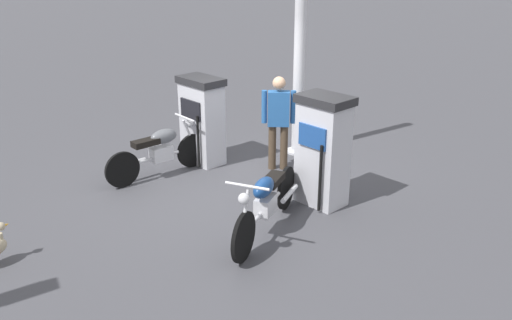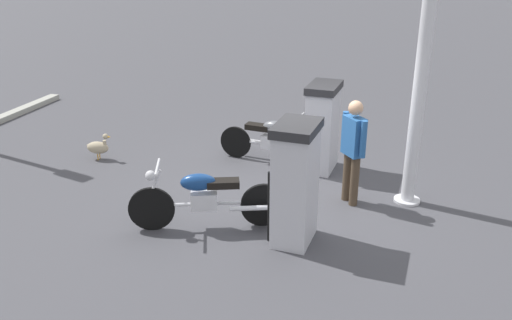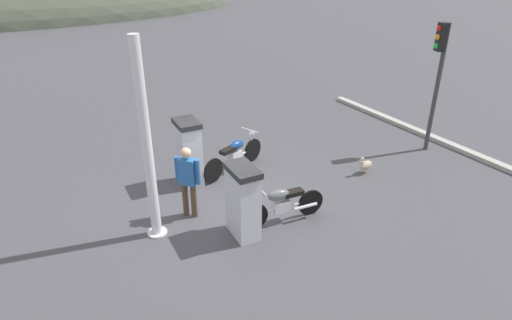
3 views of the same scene
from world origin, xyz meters
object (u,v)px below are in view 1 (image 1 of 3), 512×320
(canopy_support_pole, at_px, (300,49))
(attendant_person, at_px, (279,117))
(fuel_pump_far, at_px, (323,150))
(fuel_pump_near, at_px, (202,120))
(motorcycle_near_pump, at_px, (160,149))
(motorcycle_far_pump, at_px, (266,200))

(canopy_support_pole, bearing_deg, attendant_person, 15.84)
(fuel_pump_far, height_order, canopy_support_pole, canopy_support_pole)
(fuel_pump_near, distance_m, motorcycle_near_pump, 0.96)
(fuel_pump_far, xyz_separation_m, motorcycle_near_pump, (0.91, -2.59, -0.37))
(fuel_pump_near, relative_size, canopy_support_pole, 0.38)
(motorcycle_near_pump, height_order, motorcycle_far_pump, motorcycle_far_pump)
(fuel_pump_far, xyz_separation_m, attendant_person, (-0.62, -1.32, 0.09))
(fuel_pump_near, relative_size, fuel_pump_far, 0.93)
(fuel_pump_far, relative_size, motorcycle_near_pump, 0.86)
(motorcycle_far_pump, xyz_separation_m, attendant_person, (-1.87, -1.31, 0.44))
(fuel_pump_near, bearing_deg, canopy_support_pole, 147.04)
(fuel_pump_far, distance_m, attendant_person, 1.46)
(motorcycle_near_pump, height_order, attendant_person, attendant_person)
(fuel_pump_far, height_order, motorcycle_far_pump, fuel_pump_far)
(attendant_person, xyz_separation_m, canopy_support_pole, (-0.86, -0.24, 1.00))
(motorcycle_near_pump, distance_m, canopy_support_pole, 2.97)
(fuel_pump_far, bearing_deg, canopy_support_pole, -133.38)
(motorcycle_near_pump, relative_size, motorcycle_far_pump, 0.92)
(fuel_pump_near, xyz_separation_m, attendant_person, (-0.62, 1.20, 0.14))
(motorcycle_far_pump, xyz_separation_m, canopy_support_pole, (-2.73, -1.55, 1.43))
(canopy_support_pole, bearing_deg, motorcycle_near_pump, -23.20)
(fuel_pump_far, relative_size, attendant_person, 1.02)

